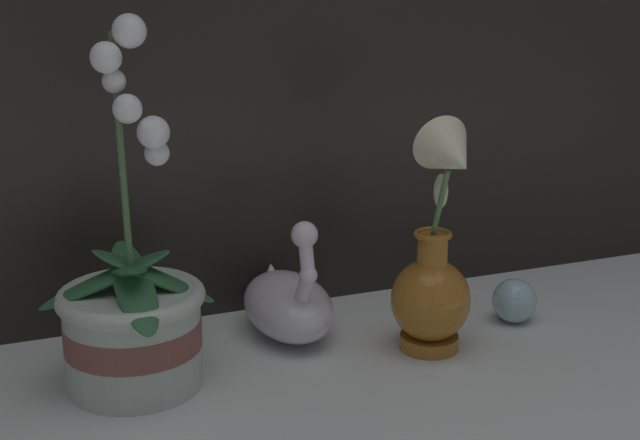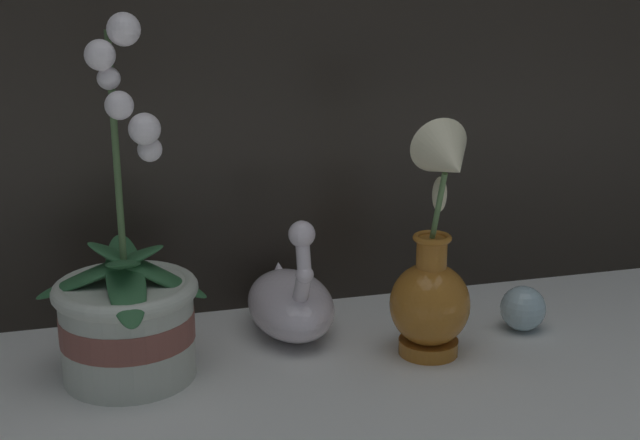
{
  "view_description": "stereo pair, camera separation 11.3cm",
  "coord_description": "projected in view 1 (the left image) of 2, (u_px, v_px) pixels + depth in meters",
  "views": [
    {
      "loc": [
        -0.38,
        -0.86,
        0.49
      ],
      "look_at": [
        0.01,
        0.14,
        0.17
      ],
      "focal_mm": 50.0,
      "sensor_mm": 36.0,
      "label": 1
    },
    {
      "loc": [
        -0.28,
        -0.9,
        0.49
      ],
      "look_at": [
        0.01,
        0.14,
        0.17
      ],
      "focal_mm": 50.0,
      "sensor_mm": 36.0,
      "label": 2
    }
  ],
  "objects": [
    {
      "name": "orchid_potted_plant",
      "position": [
        133.0,
        318.0,
        1.03
      ],
      "size": [
        0.21,
        0.23,
        0.43
      ],
      "color": "beige",
      "rests_on": "ground_plane"
    },
    {
      "name": "blue_vase",
      "position": [
        435.0,
        271.0,
        1.12
      ],
      "size": [
        0.1,
        0.13,
        0.31
      ],
      "color": "#B26B23",
      "rests_on": "ground_plane"
    },
    {
      "name": "glass_sphere",
      "position": [
        514.0,
        301.0,
        1.23
      ],
      "size": [
        0.06,
        0.06,
        0.06
      ],
      "color": "silver",
      "rests_on": "ground_plane"
    },
    {
      "name": "swan_figurine",
      "position": [
        288.0,
        302.0,
        1.19
      ],
      "size": [
        0.11,
        0.19,
        0.18
      ],
      "color": "white",
      "rests_on": "ground_plane"
    },
    {
      "name": "ground_plane",
      "position": [
        358.0,
        390.0,
        1.05
      ],
      "size": [
        2.8,
        2.8,
        0.0
      ],
      "primitive_type": "plane",
      "color": "silver"
    }
  ]
}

